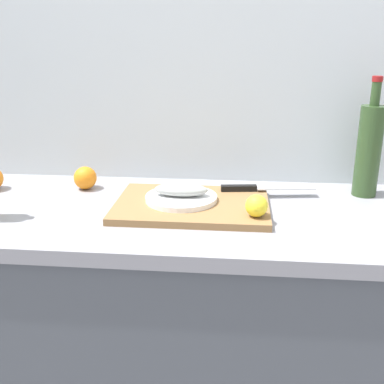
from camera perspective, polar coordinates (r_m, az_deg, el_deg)
The scene contains 9 objects.
back_wall at distance 1.60m, azimuth 3.54°, elevation 13.83°, with size 3.20×0.05×2.50m, color silver.
kitchen_counter at distance 1.57m, azimuth 2.47°, elevation -17.75°, with size 2.00×0.60×0.90m.
cutting_board at distance 1.37m, azimuth 0.00°, elevation -1.59°, with size 0.44×0.31×0.02m, color olive.
white_plate at distance 1.37m, azimuth -1.31°, elevation -0.73°, with size 0.21×0.21×0.01m, color white.
fish_fillet at distance 1.37m, azimuth -1.32°, elevation 0.28°, with size 0.16×0.07×0.04m, color #999E99.
chef_knife at distance 1.47m, azimuth 7.74°, elevation 0.48°, with size 0.29×0.06×0.02m.
lemon_0 at distance 1.26m, azimuth 7.81°, elevation -1.67°, with size 0.06×0.06×0.06m, color yellow.
wine_bottle at distance 1.54m, azimuth 20.59°, elevation 4.88°, with size 0.07×0.07×0.37m.
orange_0 at distance 1.57m, azimuth -12.78°, elevation 1.68°, with size 0.07×0.07×0.07m, color orange.
Camera 1 is at (0.06, -1.26, 1.38)m, focal length 44.14 mm.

